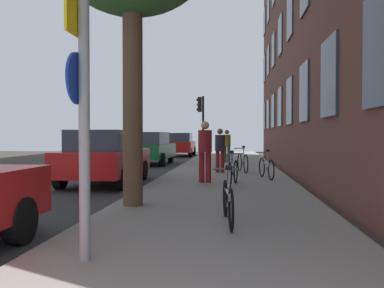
{
  "coord_description": "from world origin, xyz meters",
  "views": [
    {
      "loc": [
        1.4,
        -0.88,
        1.48
      ],
      "look_at": [
        0.15,
        11.61,
        1.21
      ],
      "focal_mm": 38.99,
      "sensor_mm": 36.0,
      "label": 1
    }
  ],
  "objects_px": {
    "bicycle_2": "(266,167)",
    "pedestrian_2": "(227,144)",
    "car_1": "(105,156)",
    "bicycle_1": "(233,172)",
    "traffic_light": "(201,116)",
    "bicycle_3": "(243,162)",
    "pedestrian_1": "(220,147)",
    "car_2": "(150,148)",
    "car_3": "(181,144)",
    "bicycle_0": "(228,201)",
    "sign_post": "(82,86)",
    "pedestrian_0": "(205,148)"
  },
  "relations": [
    {
      "from": "traffic_light",
      "to": "bicycle_3",
      "type": "distance_m",
      "value": 7.71
    },
    {
      "from": "sign_post",
      "to": "pedestrian_1",
      "type": "height_order",
      "value": "sign_post"
    },
    {
      "from": "bicycle_1",
      "to": "bicycle_3",
      "type": "xyz_separation_m",
      "value": [
        0.35,
        4.05,
        0.01
      ]
    },
    {
      "from": "traffic_light",
      "to": "car_2",
      "type": "height_order",
      "value": "traffic_light"
    },
    {
      "from": "pedestrian_1",
      "to": "car_2",
      "type": "distance_m",
      "value": 6.46
    },
    {
      "from": "sign_post",
      "to": "bicycle_1",
      "type": "height_order",
      "value": "sign_post"
    },
    {
      "from": "bicycle_2",
      "to": "pedestrian_1",
      "type": "xyz_separation_m",
      "value": [
        -1.52,
        1.98,
        0.56
      ]
    },
    {
      "from": "traffic_light",
      "to": "bicycle_3",
      "type": "height_order",
      "value": "traffic_light"
    },
    {
      "from": "pedestrian_0",
      "to": "pedestrian_2",
      "type": "xyz_separation_m",
      "value": [
        0.49,
        8.89,
        -0.08
      ]
    },
    {
      "from": "car_1",
      "to": "traffic_light",
      "type": "bearing_deg",
      "value": 78.54
    },
    {
      "from": "pedestrian_1",
      "to": "car_1",
      "type": "distance_m",
      "value": 4.51
    },
    {
      "from": "bicycle_0",
      "to": "bicycle_1",
      "type": "xyz_separation_m",
      "value": [
        0.07,
        4.89,
        0.02
      ]
    },
    {
      "from": "car_2",
      "to": "bicycle_2",
      "type": "bearing_deg",
      "value": -54.61
    },
    {
      "from": "sign_post",
      "to": "bicycle_3",
      "type": "xyz_separation_m",
      "value": [
        1.96,
        10.98,
        -1.52
      ]
    },
    {
      "from": "traffic_light",
      "to": "car_3",
      "type": "xyz_separation_m",
      "value": [
        -1.91,
        6.32,
        -1.66
      ]
    },
    {
      "from": "bicycle_1",
      "to": "pedestrian_1",
      "type": "distance_m",
      "value": 3.93
    },
    {
      "from": "traffic_light",
      "to": "pedestrian_1",
      "type": "xyz_separation_m",
      "value": [
        1.26,
        -7.33,
        -1.47
      ]
    },
    {
      "from": "car_1",
      "to": "car_2",
      "type": "relative_size",
      "value": 0.99
    },
    {
      "from": "traffic_light",
      "to": "pedestrian_1",
      "type": "bearing_deg",
      "value": -80.27
    },
    {
      "from": "sign_post",
      "to": "bicycle_1",
      "type": "bearing_deg",
      "value": 76.93
    },
    {
      "from": "pedestrian_1",
      "to": "car_2",
      "type": "xyz_separation_m",
      "value": [
        -3.67,
        5.32,
        -0.19
      ]
    },
    {
      "from": "sign_post",
      "to": "car_1",
      "type": "bearing_deg",
      "value": 105.86
    },
    {
      "from": "pedestrian_0",
      "to": "car_2",
      "type": "distance_m",
      "value": 9.2
    },
    {
      "from": "traffic_light",
      "to": "bicycle_2",
      "type": "xyz_separation_m",
      "value": [
        2.78,
        -9.31,
        -2.03
      ]
    },
    {
      "from": "pedestrian_2",
      "to": "car_1",
      "type": "height_order",
      "value": "pedestrian_2"
    },
    {
      "from": "pedestrian_0",
      "to": "pedestrian_2",
      "type": "distance_m",
      "value": 8.9
    },
    {
      "from": "bicycle_3",
      "to": "car_2",
      "type": "xyz_separation_m",
      "value": [
        -4.49,
        5.14,
        0.34
      ]
    },
    {
      "from": "bicycle_1",
      "to": "bicycle_2",
      "type": "relative_size",
      "value": 1.06
    },
    {
      "from": "bicycle_3",
      "to": "traffic_light",
      "type": "bearing_deg",
      "value": 106.23
    },
    {
      "from": "car_1",
      "to": "pedestrian_2",
      "type": "bearing_deg",
      "value": 67.87
    },
    {
      "from": "traffic_light",
      "to": "pedestrian_2",
      "type": "distance_m",
      "value": 2.65
    },
    {
      "from": "sign_post",
      "to": "pedestrian_0",
      "type": "height_order",
      "value": "sign_post"
    },
    {
      "from": "traffic_light",
      "to": "bicycle_0",
      "type": "xyz_separation_m",
      "value": [
        1.66,
        -16.08,
        -2.03
      ]
    },
    {
      "from": "bicycle_2",
      "to": "car_3",
      "type": "xyz_separation_m",
      "value": [
        -4.68,
        15.63,
        0.37
      ]
    },
    {
      "from": "pedestrian_0",
      "to": "car_3",
      "type": "bearing_deg",
      "value": 99.53
    },
    {
      "from": "traffic_light",
      "to": "bicycle_0",
      "type": "height_order",
      "value": "traffic_light"
    },
    {
      "from": "bicycle_0",
      "to": "car_2",
      "type": "xyz_separation_m",
      "value": [
        -4.07,
        14.07,
        0.37
      ]
    },
    {
      "from": "sign_post",
      "to": "bicycle_0",
      "type": "height_order",
      "value": "sign_post"
    },
    {
      "from": "car_2",
      "to": "car_1",
      "type": "bearing_deg",
      "value": -87.86
    },
    {
      "from": "car_2",
      "to": "sign_post",
      "type": "bearing_deg",
      "value": -81.1
    },
    {
      "from": "pedestrian_1",
      "to": "bicycle_2",
      "type": "bearing_deg",
      "value": -52.46
    },
    {
      "from": "car_2",
      "to": "car_3",
      "type": "height_order",
      "value": "same"
    },
    {
      "from": "bicycle_0",
      "to": "bicycle_3",
      "type": "distance_m",
      "value": 8.94
    },
    {
      "from": "pedestrian_0",
      "to": "traffic_light",
      "type": "bearing_deg",
      "value": 95.03
    },
    {
      "from": "sign_post",
      "to": "car_1",
      "type": "height_order",
      "value": "sign_post"
    },
    {
      "from": "bicycle_2",
      "to": "pedestrian_2",
      "type": "relative_size",
      "value": 1.01
    },
    {
      "from": "bicycle_1",
      "to": "pedestrian_1",
      "type": "height_order",
      "value": "pedestrian_1"
    },
    {
      "from": "traffic_light",
      "to": "car_3",
      "type": "height_order",
      "value": "traffic_light"
    },
    {
      "from": "bicycle_3",
      "to": "bicycle_0",
      "type": "bearing_deg",
      "value": -92.69
    },
    {
      "from": "bicycle_2",
      "to": "pedestrian_1",
      "type": "relative_size",
      "value": 1.02
    }
  ]
}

